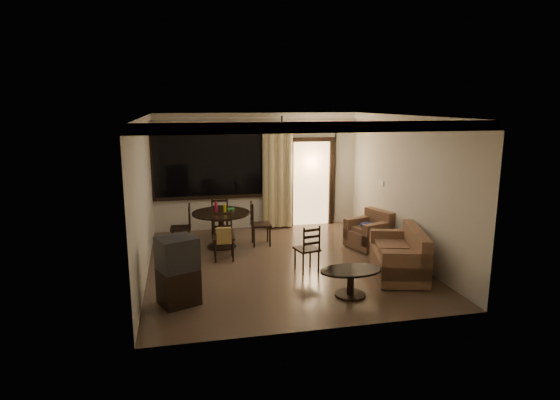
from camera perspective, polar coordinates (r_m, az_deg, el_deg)
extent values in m
plane|color=#7F6651|center=(9.10, 0.22, -7.69)|extent=(5.50, 5.50, 0.00)
plane|color=beige|center=(11.40, -2.76, 3.53)|extent=(5.00, 0.00, 5.00)
plane|color=beige|center=(6.14, 5.76, -3.69)|extent=(5.00, 0.00, 5.00)
plane|color=beige|center=(8.56, -16.35, 0.30)|extent=(0.00, 5.50, 5.50)
plane|color=beige|center=(9.58, 15.00, 1.56)|extent=(0.00, 5.50, 5.50)
plane|color=white|center=(8.58, 0.23, 10.23)|extent=(5.50, 5.50, 0.00)
cube|color=black|center=(11.22, -8.31, 4.19)|extent=(2.70, 0.04, 1.45)
cylinder|color=black|center=(11.06, -7.87, 8.29)|extent=(3.20, 0.03, 0.03)
cube|color=#FFC684|center=(11.70, 3.83, 2.00)|extent=(0.91, 0.03, 2.08)
cube|color=white|center=(10.52, 12.31, 2.02)|extent=(0.02, 0.18, 0.12)
cylinder|color=black|center=(8.58, 0.23, 9.83)|extent=(0.03, 0.03, 0.12)
cylinder|color=black|center=(8.59, 0.23, 9.23)|extent=(0.16, 0.16, 0.08)
cylinder|color=black|center=(9.98, -7.20, -1.59)|extent=(1.22, 1.22, 0.04)
cylinder|color=black|center=(10.07, -7.15, -3.62)|extent=(0.12, 0.12, 0.71)
cylinder|color=black|center=(10.17, -7.10, -5.57)|extent=(0.61, 0.61, 0.03)
cylinder|color=maroon|center=(10.00, -7.82, -0.82)|extent=(0.06, 0.06, 0.22)
cylinder|color=gold|center=(9.91, -6.74, -1.02)|extent=(0.06, 0.06, 0.18)
cube|color=#268137|center=(10.10, -5.98, -1.14)|extent=(0.14, 0.10, 0.05)
cube|color=black|center=(10.05, -12.01, -3.37)|extent=(0.44, 0.44, 0.04)
cube|color=black|center=(10.12, -2.34, -3.02)|extent=(0.44, 0.44, 0.04)
cube|color=black|center=(9.23, -6.90, -4.55)|extent=(0.44, 0.44, 0.04)
cube|color=#A29345|center=(8.98, -6.84, -4.35)|extent=(0.28, 0.09, 0.32)
cube|color=black|center=(10.82, -7.37, -2.12)|extent=(0.44, 0.44, 0.04)
cube|color=black|center=(7.43, -12.26, -10.24)|extent=(0.70, 0.67, 0.56)
cube|color=black|center=(7.25, -12.45, -6.37)|extent=(0.70, 0.67, 0.50)
cube|color=black|center=(7.36, -10.43, -6.02)|extent=(0.17, 0.38, 0.34)
cube|color=#4B2B23|center=(8.71, 14.13, -7.50)|extent=(1.19, 1.69, 0.38)
cube|color=#4B2B23|center=(8.68, 16.26, -5.50)|extent=(0.59, 1.53, 0.62)
cube|color=#4B2B23|center=(8.02, 15.12, -7.80)|extent=(0.83, 0.38, 0.48)
cube|color=#4B2B23|center=(9.28, 13.40, -5.01)|extent=(0.83, 0.38, 0.48)
cube|color=#4B2B23|center=(8.63, 13.89, -6.13)|extent=(0.91, 1.44, 0.11)
cube|color=#4B2B23|center=(10.16, 10.72, -4.64)|extent=(0.97, 0.97, 0.36)
cube|color=#4B2B23|center=(10.27, 12.00, -2.79)|extent=(0.42, 0.78, 0.58)
cube|color=#4B2B23|center=(9.89, 11.92, -4.04)|extent=(0.78, 0.40, 0.45)
cube|color=#4B2B23|center=(10.32, 9.64, -3.29)|extent=(0.78, 0.40, 0.45)
cube|color=#4B2B23|center=(10.07, 10.57, -3.55)|extent=(0.70, 0.73, 0.11)
ellipsoid|color=#131251|center=(10.04, 10.59, -2.98)|extent=(0.32, 0.27, 0.10)
ellipsoid|color=black|center=(7.58, 8.64, -8.49)|extent=(1.00, 0.60, 0.03)
cylinder|color=black|center=(7.66, 8.59, -9.98)|extent=(0.11, 0.11, 0.40)
cylinder|color=black|center=(7.73, 8.55, -11.32)|extent=(0.49, 0.49, 0.03)
cube|color=black|center=(8.57, 3.29, -5.98)|extent=(0.47, 0.47, 0.04)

